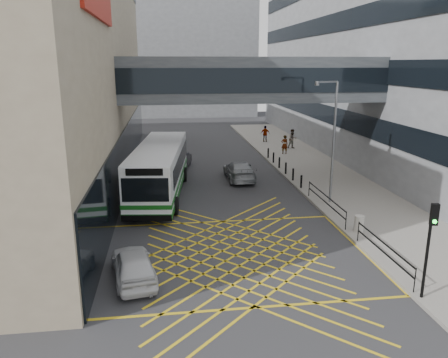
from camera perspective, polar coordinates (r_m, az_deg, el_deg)
name	(u,v)px	position (r m, az deg, el deg)	size (l,w,h in m)	color
ground	(236,255)	(20.50, 1.52, -9.93)	(120.00, 120.00, 0.00)	#333335
building_right	(434,48)	(50.24, 25.79, 15.11)	(24.09, 44.00, 20.00)	gray
building_far	(169,60)	(78.36, -7.18, 15.13)	(28.00, 16.00, 18.00)	gray
skybridge	(252,79)	(30.96, 3.62, 12.85)	(20.00, 4.10, 3.00)	#43484D
pavement	(315,171)	(36.46, 11.79, 1.09)	(6.00, 54.00, 0.16)	gray
box_junction	(236,255)	(20.50, 1.52, -9.92)	(12.00, 9.00, 0.01)	gold
bus	(160,169)	(29.33, -8.38, 1.36)	(4.17, 12.29, 3.38)	white
car_white	(133,264)	(18.47, -11.75, -10.86)	(1.76, 4.29, 1.37)	silver
car_dark	(181,160)	(37.20, -5.67, 2.52)	(1.64, 4.20, 1.31)	black
car_silver	(239,170)	(33.10, 2.03, 1.19)	(2.04, 4.83, 1.50)	gray
traffic_light	(430,238)	(17.34, 25.34, -6.93)	(0.29, 0.44, 3.74)	black
street_lamp	(332,135)	(27.21, 13.91, 5.58)	(1.66, 0.73, 7.44)	slate
litter_bin	(359,224)	(23.71, 17.23, -5.57)	(0.49, 0.49, 0.85)	#ADA89E
kerb_railings	(348,218)	(23.43, 15.89, -4.94)	(0.05, 12.54, 1.00)	black
bollards	(282,165)	(35.53, 7.65, 1.79)	(0.14, 10.14, 0.90)	black
pedestrian_a	(285,145)	(42.20, 7.91, 4.48)	(0.71, 0.51, 1.78)	gray
pedestrian_b	(293,139)	(44.99, 8.94, 5.19)	(0.95, 0.55, 1.94)	gray
pedestrian_c	(265,134)	(48.42, 5.42, 5.89)	(1.04, 0.50, 1.77)	gray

